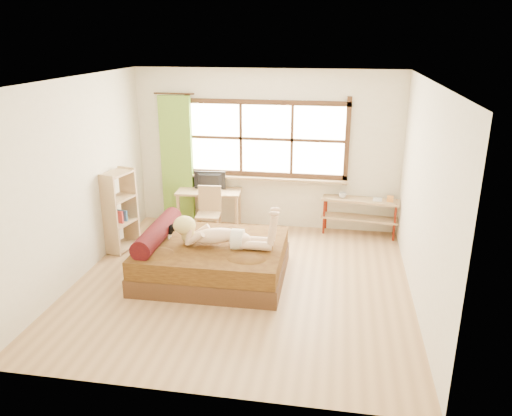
% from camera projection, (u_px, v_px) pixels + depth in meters
% --- Properties ---
extents(floor, '(4.50, 4.50, 0.00)m').
position_uv_depth(floor, '(242.00, 283.00, 6.81)').
color(floor, '#9E754C').
rests_on(floor, ground).
extents(ceiling, '(4.50, 4.50, 0.00)m').
position_uv_depth(ceiling, '(239.00, 80.00, 5.91)').
color(ceiling, white).
rests_on(ceiling, wall_back).
extents(wall_back, '(4.50, 0.00, 4.50)m').
position_uv_depth(wall_back, '(266.00, 150.00, 8.46)').
color(wall_back, silver).
rests_on(wall_back, floor).
extents(wall_front, '(4.50, 0.00, 4.50)m').
position_uv_depth(wall_front, '(190.00, 265.00, 4.27)').
color(wall_front, silver).
rests_on(wall_front, floor).
extents(wall_left, '(0.00, 4.50, 4.50)m').
position_uv_depth(wall_left, '(77.00, 181.00, 6.71)').
color(wall_left, silver).
rests_on(wall_left, floor).
extents(wall_right, '(0.00, 4.50, 4.50)m').
position_uv_depth(wall_right, '(424.00, 198.00, 6.01)').
color(wall_right, silver).
rests_on(wall_right, floor).
extents(window, '(2.80, 0.16, 1.46)m').
position_uv_depth(window, '(266.00, 142.00, 8.37)').
color(window, '#FFEDBF').
rests_on(window, wall_back).
extents(curtain, '(0.55, 0.10, 2.20)m').
position_uv_depth(curtain, '(177.00, 160.00, 8.65)').
color(curtain, '#4D8524').
rests_on(curtain, wall_back).
extents(bed, '(2.00, 1.61, 0.75)m').
position_uv_depth(bed, '(209.00, 258.00, 6.93)').
color(bed, '#34230F').
rests_on(bed, floor).
extents(woman, '(1.39, 0.41, 0.60)m').
position_uv_depth(woman, '(222.00, 225.00, 6.68)').
color(woman, beige).
rests_on(woman, bed).
extents(kitten, '(0.30, 0.12, 0.24)m').
position_uv_depth(kitten, '(164.00, 230.00, 7.01)').
color(kitten, black).
rests_on(kitten, bed).
extents(desk, '(1.12, 0.57, 0.68)m').
position_uv_depth(desk, '(209.00, 196.00, 8.57)').
color(desk, tan).
rests_on(desk, floor).
extents(monitor, '(0.55, 0.11, 0.31)m').
position_uv_depth(monitor, '(209.00, 181.00, 8.54)').
color(monitor, black).
rests_on(monitor, desk).
extents(chair, '(0.41, 0.41, 0.85)m').
position_uv_depth(chair, '(209.00, 209.00, 8.25)').
color(chair, tan).
rests_on(chair, floor).
extents(pipe_shelf, '(1.29, 0.45, 0.71)m').
position_uv_depth(pipe_shelf, '(361.00, 208.00, 8.32)').
color(pipe_shelf, tan).
rests_on(pipe_shelf, floor).
extents(cup, '(0.13, 0.13, 0.09)m').
position_uv_depth(cup, '(343.00, 195.00, 8.30)').
color(cup, gray).
rests_on(cup, pipe_shelf).
extents(book, '(0.17, 0.22, 0.02)m').
position_uv_depth(book, '(373.00, 199.00, 8.24)').
color(book, gray).
rests_on(book, pipe_shelf).
extents(bookshelf, '(0.43, 0.61, 1.26)m').
position_uv_depth(bookshelf, '(119.00, 211.00, 7.69)').
color(bookshelf, tan).
rests_on(bookshelf, floor).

